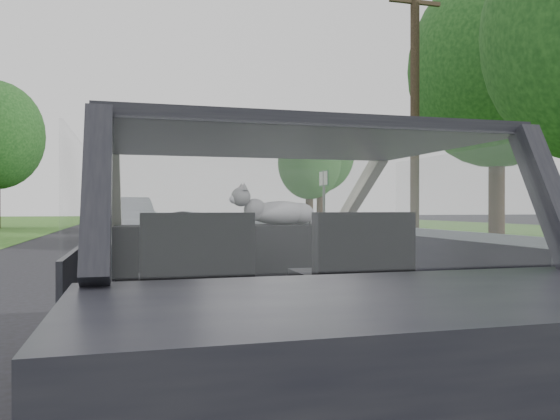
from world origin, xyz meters
TOP-DOWN VIEW (x-y plane):
  - ground at (0.00, 0.00)m, footprint 140.00×140.00m
  - subject_car at (0.00, 0.00)m, footprint 1.80×4.00m
  - dashboard at (0.00, 0.62)m, footprint 1.58×0.45m
  - driver_seat at (-0.40, -0.29)m, footprint 0.50×0.72m
  - passenger_seat at (0.40, -0.29)m, footprint 0.50×0.72m
  - steering_wheel at (-0.40, 0.33)m, footprint 0.36×0.36m
  - cat at (0.25, 0.59)m, footprint 0.61×0.25m
  - guardrail at (4.30, 10.00)m, footprint 0.05×90.00m
  - other_car at (-0.88, 15.09)m, footprint 2.23×4.55m
  - highway_sign at (6.67, 17.54)m, footprint 0.11×1.03m
  - utility_pole at (6.30, 9.69)m, footprint 0.25×0.25m
  - tree_1 at (11.67, 13.60)m, footprint 6.45×6.45m
  - tree_2 at (9.94, 29.22)m, footprint 5.16×5.16m
  - tree_3 at (14.08, 39.03)m, footprint 5.91×5.91m

SIDE VIEW (x-z plane):
  - ground at x=0.00m, z-range 0.00..0.00m
  - guardrail at x=4.30m, z-range 0.42..0.74m
  - other_car at x=-0.88m, z-range 0.00..1.44m
  - subject_car at x=0.00m, z-range 0.00..1.45m
  - dashboard at x=0.00m, z-range 0.70..1.00m
  - driver_seat at x=-0.40m, z-range 0.67..1.09m
  - passenger_seat at x=0.40m, z-range 0.67..1.09m
  - steering_wheel at x=-0.40m, z-range 0.90..0.94m
  - cat at x=0.25m, z-range 0.95..1.22m
  - highway_sign at x=6.67m, z-range 0.00..2.57m
  - tree_2 at x=9.94m, z-range 0.00..5.94m
  - utility_pole at x=6.30m, z-range 0.00..7.06m
  - tree_3 at x=14.08m, z-range 0.00..8.61m
  - tree_1 at x=11.67m, z-range 0.00..9.27m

